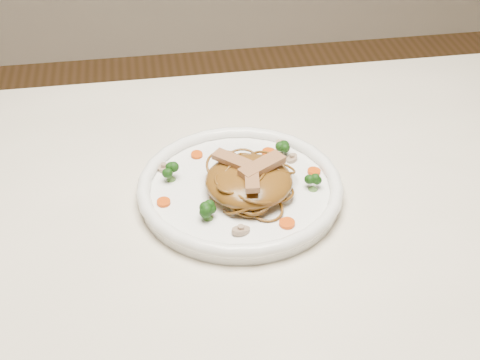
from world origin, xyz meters
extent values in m
cube|color=white|center=(0.00, 0.00, 0.73)|extent=(1.20, 0.80, 0.04)
cylinder|color=brown|center=(0.54, 0.34, 0.35)|extent=(0.06, 0.06, 0.71)
cylinder|color=white|center=(0.01, 0.02, 0.76)|extent=(0.34, 0.34, 0.02)
ellipsoid|color=brown|center=(0.02, 0.01, 0.79)|extent=(0.13, 0.13, 0.04)
cube|color=#A87A4F|center=(0.04, 0.01, 0.81)|extent=(0.07, 0.06, 0.01)
cube|color=#A87A4F|center=(0.00, 0.03, 0.81)|extent=(0.06, 0.06, 0.01)
cube|color=#A87A4F|center=(0.02, -0.01, 0.81)|extent=(0.03, 0.06, 0.01)
cylinder|color=#C63E07|center=(0.06, 0.10, 0.77)|extent=(0.03, 0.03, 0.00)
cylinder|color=#C63E07|center=(-0.11, 0.01, 0.77)|extent=(0.02, 0.02, 0.00)
cylinder|color=#C63E07|center=(0.12, 0.04, 0.77)|extent=(0.02, 0.02, 0.00)
cylinder|color=#C63E07|center=(-0.05, 0.11, 0.77)|extent=(0.02, 0.02, 0.00)
cylinder|color=#C63E07|center=(0.06, -0.07, 0.77)|extent=(0.02, 0.02, 0.00)
cylinder|color=tan|center=(-0.01, -0.07, 0.77)|extent=(0.03, 0.03, 0.01)
cylinder|color=tan|center=(0.09, 0.08, 0.77)|extent=(0.03, 0.03, 0.01)
cylinder|color=tan|center=(-0.10, 0.09, 0.77)|extent=(0.04, 0.04, 0.01)
cylinder|color=tan|center=(0.09, 0.12, 0.77)|extent=(0.03, 0.03, 0.01)
camera|label=1|loc=(-0.12, -0.74, 1.37)|focal=50.83mm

